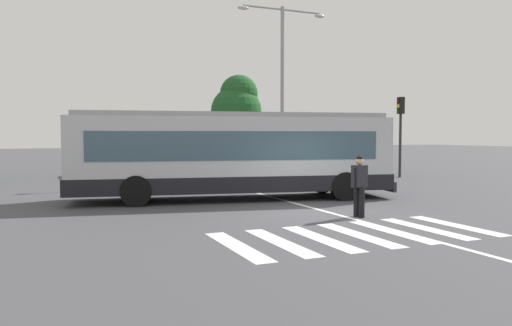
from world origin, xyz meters
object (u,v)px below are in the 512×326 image
Objects in this scene: background_tree_right at (237,107)px; parked_car_blue at (103,162)px; parked_car_teal at (152,162)px; parked_car_red at (194,160)px; city_transit_bus at (233,155)px; pedestrian_crossing_street at (359,183)px; bus_stop_shelter at (356,133)px; traffic_light_far_corner at (400,123)px; twin_arm_street_lamp at (282,73)px.

parked_car_blue is at bearing -152.04° from background_tree_right.
parked_car_red is (2.64, 0.62, 0.00)m from parked_car_teal.
parked_car_teal is at bearing -141.29° from background_tree_right.
city_transit_bus is 5.39m from pedestrian_crossing_street.
parked_car_teal is (-2.32, 16.76, -0.20)m from pedestrian_crossing_street.
parked_car_red is at bearing -0.15° from parked_car_blue.
parked_car_teal is (2.63, -0.63, 0.00)m from parked_car_blue.
background_tree_right is at bearing 48.00° from parked_car_red.
pedestrian_crossing_street is at bearing -124.32° from bus_stop_shelter.
parked_car_blue is 16.50m from traffic_light_far_corner.
parked_car_red is at bearing -132.00° from background_tree_right.
background_tree_right reaches higher than city_transit_bus.
traffic_light_far_corner is (14.64, -7.31, 2.16)m from parked_car_blue.
parked_car_teal is 10.25m from background_tree_right.
parked_car_blue is at bearing 153.47° from traffic_light_far_corner.
city_transit_bus is at bearing -156.33° from traffic_light_far_corner.
parked_car_blue is 1.17× the size of bus_stop_shelter.
traffic_light_far_corner is at bearing -29.06° from parked_car_teal.
city_transit_bus reaches higher than parked_car_teal.
parked_car_teal is 1.18× the size of bus_stop_shelter.
pedestrian_crossing_street is 15.87m from bus_stop_shelter.
city_transit_bus is 1.72× the size of background_tree_right.
twin_arm_street_lamp is at bearing -98.10° from background_tree_right.
city_transit_bus is 9.93m from twin_arm_street_lamp.
parked_car_red is 12.07m from traffic_light_far_corner.
parked_car_teal is (-0.47, 11.74, -0.82)m from city_transit_bus.
pedestrian_crossing_street is 18.09m from parked_car_blue.
parked_car_red is at bearing 153.24° from bus_stop_shelter.
parked_car_teal is at bearing -166.83° from parked_car_red.
parked_car_teal is 1.00× the size of parked_car_red.
pedestrian_crossing_street is 0.38× the size of parked_car_teal.
parked_car_teal is at bearing 150.94° from traffic_light_far_corner.
pedestrian_crossing_street is 0.19× the size of twin_arm_street_lamp.
background_tree_right is (10.11, 5.37, 3.61)m from parked_car_blue.
pedestrian_crossing_street is 0.26× the size of background_tree_right.
twin_arm_street_lamp is (-5.24, -0.80, 3.16)m from bus_stop_shelter.
parked_car_red is 1.05× the size of traffic_light_far_corner.
city_transit_bus is 2.99× the size of bus_stop_shelter.
city_transit_bus is 11.78m from parked_car_teal.
background_tree_right reaches higher than parked_car_blue.
traffic_light_far_corner is (12.02, -6.68, 2.16)m from parked_car_teal.
traffic_light_far_corner reaches higher than parked_car_blue.
bus_stop_shelter reaches higher than city_transit_bus.
traffic_light_far_corner is (9.38, -7.29, 2.16)m from parked_car_red.
parked_car_blue is 12.00m from background_tree_right.
twin_arm_street_lamp reaches higher than pedestrian_crossing_street.
traffic_light_far_corner is (11.55, 5.06, 1.33)m from city_transit_bus.
parked_car_teal is 2.71m from parked_car_red.
parked_car_blue is (-4.94, 17.40, -0.20)m from pedestrian_crossing_street.
pedestrian_crossing_street is 13.60m from twin_arm_street_lamp.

